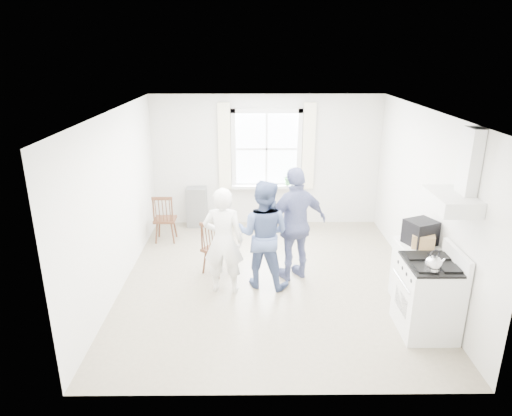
{
  "coord_description": "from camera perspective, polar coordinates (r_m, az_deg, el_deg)",
  "views": [
    {
      "loc": [
        -0.28,
        -6.34,
        3.41
      ],
      "look_at": [
        -0.22,
        0.2,
        1.12
      ],
      "focal_mm": 32.0,
      "sensor_mm": 36.0,
      "label": 1
    }
  ],
  "objects": [
    {
      "name": "windsor_chair_a",
      "position": [
        8.48,
        -11.46,
        -0.75
      ],
      "size": [
        0.39,
        0.38,
        0.91
      ],
      "color": "#412314",
      "rests_on": "ground"
    },
    {
      "name": "person_left",
      "position": [
        6.57,
        -4.1,
        -4.13
      ],
      "size": [
        0.64,
        0.64,
        1.6
      ],
      "primitive_type": "imported",
      "rotation": [
        0.0,
        0.0,
        3.04
      ],
      "color": "white",
      "rests_on": "ground"
    },
    {
      "name": "cardboard_box",
      "position": [
        6.46,
        20.15,
        -3.92
      ],
      "size": [
        0.33,
        0.28,
        0.18
      ],
      "primitive_type": "cube",
      "rotation": [
        0.0,
        0.0,
        -0.3
      ],
      "color": "#A4814F",
      "rests_on": "low_cabinet"
    },
    {
      "name": "low_cabinet",
      "position": [
        6.8,
        19.17,
        -7.67
      ],
      "size": [
        0.5,
        0.55,
        0.9
      ],
      "primitive_type": "cube",
      "color": "silver",
      "rests_on": "ground"
    },
    {
      "name": "window_assembly",
      "position": [
        9.0,
        1.32,
        6.81
      ],
      "size": [
        1.88,
        0.24,
        1.7
      ],
      "color": "white",
      "rests_on": "room_shell"
    },
    {
      "name": "person_mid",
      "position": [
        6.73,
        0.94,
        -3.3
      ],
      "size": [
        1.01,
        1.01,
        1.65
      ],
      "primitive_type": "imported",
      "rotation": [
        0.0,
        0.0,
        2.83
      ],
      "color": "#4C5F8E",
      "rests_on": "ground"
    },
    {
      "name": "room_shell",
      "position": [
        6.68,
        1.94,
        0.9
      ],
      "size": [
        4.62,
        5.12,
        2.64
      ],
      "color": "gray",
      "rests_on": "ground"
    },
    {
      "name": "kettle",
      "position": [
        5.73,
        21.32,
        -6.53
      ],
      "size": [
        0.19,
        0.19,
        0.27
      ],
      "color": "silver",
      "rests_on": "gas_stove"
    },
    {
      "name": "potted_plant",
      "position": [
        9.05,
        4.07,
        3.91
      ],
      "size": [
        0.24,
        0.24,
        0.33
      ],
      "primitive_type": "imported",
      "rotation": [
        0.0,
        0.0,
        0.42
      ],
      "color": "#316F32",
      "rests_on": "window_assembly"
    },
    {
      "name": "stereo_stack",
      "position": [
        6.55,
        19.86,
        -2.86
      ],
      "size": [
        0.47,
        0.45,
        0.33
      ],
      "color": "black",
      "rests_on": "low_cabinet"
    },
    {
      "name": "range_hood",
      "position": [
        5.71,
        23.85,
        2.32
      ],
      "size": [
        0.45,
        0.76,
        0.94
      ],
      "color": "silver",
      "rests_on": "room_shell"
    },
    {
      "name": "gas_stove",
      "position": [
        6.18,
        20.68,
        -10.31
      ],
      "size": [
        0.68,
        0.76,
        1.12
      ],
      "color": "white",
      "rests_on": "ground"
    },
    {
      "name": "shelf_unit",
      "position": [
        9.24,
        -7.41,
        0.14
      ],
      "size": [
        0.4,
        0.3,
        0.8
      ],
      "primitive_type": "cube",
      "color": "gray",
      "rests_on": "ground"
    },
    {
      "name": "windsor_chair_b",
      "position": [
        7.15,
        -5.5,
        -4.44
      ],
      "size": [
        0.52,
        0.51,
        0.89
      ],
      "color": "#412314",
      "rests_on": "ground"
    },
    {
      "name": "person_right",
      "position": [
        6.94,
        4.99,
        -2.04
      ],
      "size": [
        1.39,
        1.39,
        1.78
      ],
      "primitive_type": "imported",
      "rotation": [
        0.0,
        0.0,
        3.58
      ],
      "color": "navy",
      "rests_on": "ground"
    }
  ]
}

